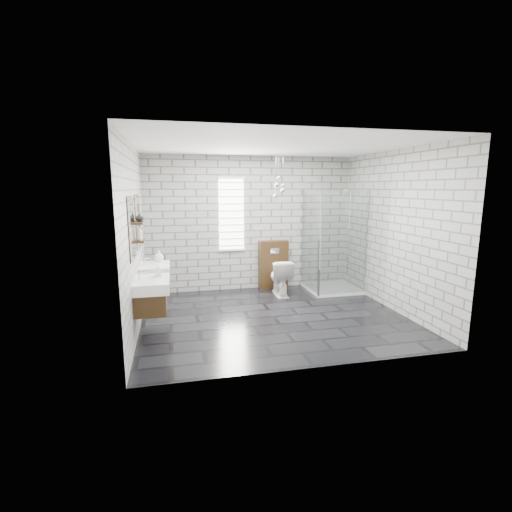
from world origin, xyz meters
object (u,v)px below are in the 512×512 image
object	(u,v)px
vanity_left	(149,286)
shower_enclosure	(330,267)
toilet	(280,277)
cistern_panel	(273,265)
vanity_right	(152,270)

from	to	relation	value
vanity_left	shower_enclosure	distance (m)	3.80
toilet	cistern_panel	bearing A→B (deg)	-87.23
vanity_left	shower_enclosure	world-z (taller)	shower_enclosure
vanity_right	toilet	distance (m)	2.50
vanity_right	vanity_left	bearing A→B (deg)	-90.00
vanity_right	toilet	bearing A→B (deg)	16.29
vanity_left	toilet	distance (m)	2.93
vanity_left	cistern_panel	world-z (taller)	vanity_left
shower_enclosure	cistern_panel	bearing A→B (deg)	153.63
vanity_left	toilet	size ratio (longest dim) A/B	2.23
vanity_right	shower_enclosure	size ratio (longest dim) A/B	0.77
toilet	shower_enclosure	bearing A→B (deg)	-177.90
vanity_left	toilet	bearing A→B (deg)	35.42
vanity_left	vanity_right	size ratio (longest dim) A/B	1.00
vanity_right	toilet	world-z (taller)	vanity_right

